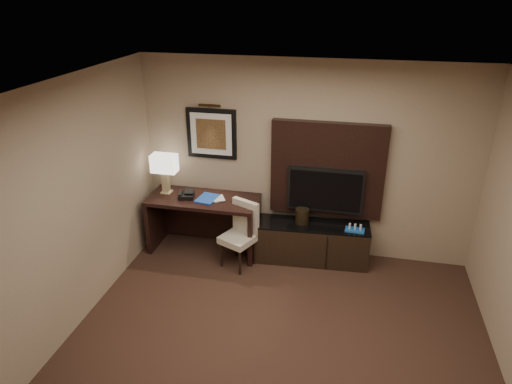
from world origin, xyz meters
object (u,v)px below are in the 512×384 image
(credenza, at_px, (308,242))
(desk_chair, at_px, (238,238))
(ice_bucket, at_px, (302,216))
(table_lamp, at_px, (165,172))
(desk, at_px, (204,224))
(minibar_tray, at_px, (355,228))
(desk_phone, at_px, (186,194))
(tv, at_px, (325,190))

(credenza, relative_size, desk_chair, 1.93)
(desk_chair, bearing_deg, ice_bucket, 48.84)
(credenza, bearing_deg, table_lamp, 175.88)
(desk, bearing_deg, ice_bucket, 2.50)
(minibar_tray, bearing_deg, desk_phone, -179.11)
(minibar_tray, bearing_deg, ice_bucket, 174.36)
(credenza, bearing_deg, minibar_tray, -8.64)
(table_lamp, xyz_separation_m, minibar_tray, (2.65, -0.06, -0.53))
(credenza, height_order, ice_bucket, ice_bucket)
(ice_bucket, height_order, minibar_tray, ice_bucket)
(tv, distance_m, ice_bucket, 0.47)
(credenza, bearing_deg, tv, 34.42)
(tv, distance_m, desk_chair, 1.33)
(table_lamp, xyz_separation_m, ice_bucket, (1.94, 0.01, -0.47))
(desk_phone, height_order, ice_bucket, desk_phone)
(table_lamp, bearing_deg, ice_bucket, 0.19)
(desk_phone, bearing_deg, tv, -4.08)
(desk_chair, height_order, desk_phone, desk_phone)
(credenza, height_order, desk_phone, desk_phone)
(desk_chair, bearing_deg, credenza, 45.37)
(table_lamp, distance_m, ice_bucket, 1.99)
(desk_phone, bearing_deg, minibar_tray, -10.08)
(credenza, distance_m, minibar_tray, 0.69)
(desk_chair, bearing_deg, table_lamp, -173.32)
(desk_phone, bearing_deg, table_lamp, 152.52)
(credenza, distance_m, desk_chair, 0.98)
(desk_phone, relative_size, minibar_tray, 0.82)
(tv, bearing_deg, desk_phone, -173.10)
(desk, relative_size, desk_chair, 1.82)
(desk_chair, height_order, minibar_tray, desk_chair)
(desk, relative_size, table_lamp, 2.45)
(credenza, height_order, minibar_tray, minibar_tray)
(ice_bucket, bearing_deg, credenza, -10.25)
(desk, xyz_separation_m, desk_phone, (-0.22, -0.04, 0.46))
(table_lamp, distance_m, desk_phone, 0.44)
(ice_bucket, relative_size, minibar_tray, 0.82)
(desk_chair, bearing_deg, desk, 176.78)
(desk, distance_m, desk_phone, 0.51)
(table_lamp, xyz_separation_m, desk_phone, (0.34, -0.10, -0.26))
(tv, xyz_separation_m, desk_phone, (-1.88, -0.23, -0.15))
(ice_bucket, bearing_deg, minibar_tray, -5.64)
(desk, height_order, desk_phone, desk_phone)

